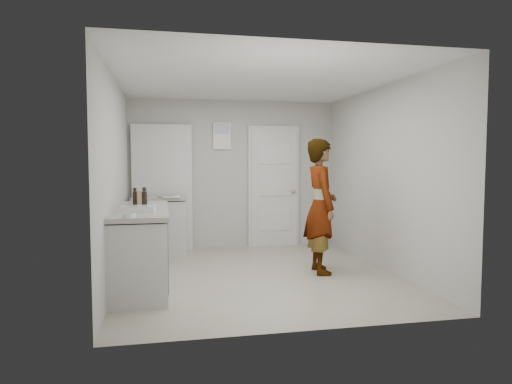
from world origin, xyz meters
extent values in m
plane|color=#A49D8A|center=(0.00, 0.00, 0.00)|extent=(4.00, 4.00, 0.00)
plane|color=#B8B5AE|center=(0.00, 2.00, 1.25)|extent=(3.50, 0.00, 3.50)
plane|color=#B8B5AE|center=(0.00, -2.00, 1.25)|extent=(3.50, 0.00, 3.50)
plane|color=#B8B5AE|center=(-1.75, 0.00, 1.25)|extent=(0.00, 4.00, 4.00)
plane|color=#B8B5AE|center=(1.75, 0.00, 1.25)|extent=(0.00, 4.00, 4.00)
plane|color=silver|center=(0.00, 0.00, 2.50)|extent=(4.00, 4.00, 0.00)
cube|color=silver|center=(0.70, 1.93, 1.00)|extent=(0.80, 0.05, 2.00)
cube|color=silver|center=(0.70, 1.96, 1.03)|extent=(0.90, 0.04, 2.10)
sphere|color=tan|center=(1.03, 1.88, 0.95)|extent=(0.07, 0.07, 0.07)
cube|color=white|center=(-0.20, 1.97, 1.90)|extent=(0.30, 0.02, 0.45)
cube|color=black|center=(-1.20, 1.97, 1.02)|extent=(0.90, 0.05, 2.04)
cube|color=silver|center=(-1.20, 1.94, 1.03)|extent=(0.98, 0.02, 2.10)
cube|color=#BBBBB7|center=(-1.45, -0.20, 0.43)|extent=(0.60, 1.90, 0.86)
cube|color=black|center=(-1.45, -0.20, 0.04)|extent=(0.56, 1.86, 0.08)
cube|color=#A4A396|center=(-1.45, -0.20, 0.90)|extent=(0.64, 1.96, 0.05)
cube|color=#BBBBB7|center=(-1.25, 1.55, 0.43)|extent=(0.80, 0.55, 0.86)
cube|color=black|center=(-1.25, 1.55, 0.04)|extent=(0.75, 0.54, 0.08)
cube|color=#A4A396|center=(-1.25, 1.55, 0.90)|extent=(0.84, 0.61, 0.05)
imported|color=silver|center=(0.85, -0.03, 0.89)|extent=(0.46, 0.67, 1.77)
cube|color=#9C764E|center=(-1.48, 0.28, 1.01)|extent=(0.11, 0.05, 0.17)
cylinder|color=tan|center=(-1.43, 0.52, 0.97)|extent=(0.06, 0.06, 0.09)
cylinder|color=black|center=(-1.41, -0.18, 1.02)|extent=(0.06, 0.06, 0.20)
sphere|color=black|center=(-1.41, -0.18, 1.15)|extent=(0.05, 0.05, 0.05)
cylinder|color=black|center=(-1.52, -0.05, 1.02)|extent=(0.05, 0.05, 0.19)
sphere|color=black|center=(-1.52, -0.05, 1.14)|extent=(0.04, 0.04, 0.04)
cube|color=silver|center=(-1.46, -0.56, 0.96)|extent=(0.38, 0.28, 0.06)
cube|color=white|center=(-1.46, -0.56, 0.95)|extent=(0.33, 0.24, 0.05)
cylinder|color=silver|center=(-1.52, -1.10, 0.95)|extent=(0.13, 0.13, 0.05)
sphere|color=white|center=(-1.54, -1.11, 0.95)|extent=(0.04, 0.04, 0.04)
sphere|color=white|center=(-1.50, -1.09, 0.95)|extent=(0.04, 0.04, 0.04)
cube|color=white|center=(-1.06, 1.39, 0.93)|extent=(0.25, 0.32, 0.01)
camera|label=1|loc=(-1.19, -5.72, 1.49)|focal=32.00mm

